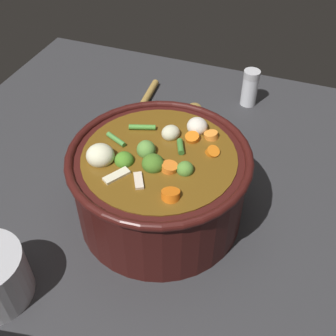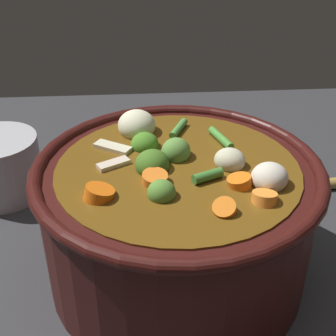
# 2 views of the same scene
# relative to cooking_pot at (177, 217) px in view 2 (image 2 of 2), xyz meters

# --- Properties ---
(ground_plane) EXTENTS (1.10, 1.10, 0.00)m
(ground_plane) POSITION_rel_cooking_pot_xyz_m (-0.00, 0.00, -0.08)
(ground_plane) COLOR #2D2D30
(cooking_pot) EXTENTS (0.31, 0.31, 0.17)m
(cooking_pot) POSITION_rel_cooking_pot_xyz_m (0.00, 0.00, 0.00)
(cooking_pot) COLOR #38110F
(cooking_pot) RESTS_ON ground_plane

